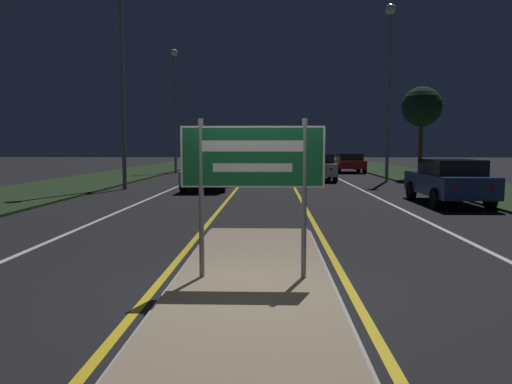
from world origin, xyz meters
TOP-DOWN VIEW (x-y plane):
  - ground_plane at (0.00, 0.00)m, footprint 160.00×160.00m
  - median_island at (0.00, 0.55)m, footprint 2.24×8.34m
  - verge_left at (-9.50, 20.00)m, footprint 5.00×100.00m
  - verge_right at (9.50, 20.00)m, footprint 5.00×100.00m
  - centre_line_yellow_left at (-1.31, 25.00)m, footprint 0.12×70.00m
  - centre_line_yellow_right at (1.31, 25.00)m, footprint 0.12×70.00m
  - lane_line_white_left at (-4.20, 25.00)m, footprint 0.12×70.00m
  - lane_line_white_right at (4.20, 25.00)m, footprint 0.12×70.00m
  - edge_line_white_left at (-7.20, 25.00)m, footprint 0.10×70.00m
  - edge_line_white_right at (7.20, 25.00)m, footprint 0.10×70.00m
  - highway_sign at (0.00, 0.55)m, footprint 1.95×0.07m
  - streetlight_left_near at (-6.23, 15.53)m, footprint 0.50×0.50m
  - streetlight_left_far at (-6.57, 29.04)m, footprint 0.49×0.49m
  - streetlight_right_near at (6.49, 20.98)m, footprint 0.56×0.56m
  - car_receding_0 at (6.08, 10.35)m, footprint 1.85×4.42m
  - car_receding_1 at (2.74, 21.57)m, footprint 1.99×4.41m
  - car_receding_2 at (5.86, 30.07)m, footprint 2.00×4.09m
  - car_approaching_0 at (-2.58, 15.67)m, footprint 1.85×4.57m
  - roadside_palm_right at (8.70, 22.47)m, footprint 2.24×2.24m

SIDE VIEW (x-z plane):
  - ground_plane at x=0.00m, z-range 0.00..0.00m
  - centre_line_yellow_left at x=-1.31m, z-range 0.00..0.01m
  - centre_line_yellow_right at x=1.31m, z-range 0.00..0.01m
  - lane_line_white_left at x=-4.20m, z-range 0.00..0.01m
  - lane_line_white_right at x=4.20m, z-range 0.00..0.01m
  - edge_line_white_left at x=-7.20m, z-range 0.00..0.01m
  - edge_line_white_right at x=7.20m, z-range 0.00..0.01m
  - verge_left at x=-9.50m, z-range 0.00..0.08m
  - verge_right at x=9.50m, z-range 0.00..0.08m
  - median_island at x=0.00m, z-range -0.01..0.09m
  - car_approaching_0 at x=-2.58m, z-range 0.05..1.42m
  - car_receding_2 at x=5.86m, z-range 0.05..1.44m
  - car_receding_0 at x=6.08m, z-range 0.04..1.52m
  - car_receding_1 at x=2.74m, z-range 0.04..1.53m
  - highway_sign at x=0.00m, z-range 0.56..2.74m
  - roadside_palm_right at x=8.70m, z-range 1.51..6.68m
  - streetlight_left_far at x=-6.57m, z-range 1.10..9.75m
  - streetlight_right_near at x=6.49m, z-range 1.52..10.88m
  - streetlight_left_near at x=-6.23m, z-range 1.26..11.63m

